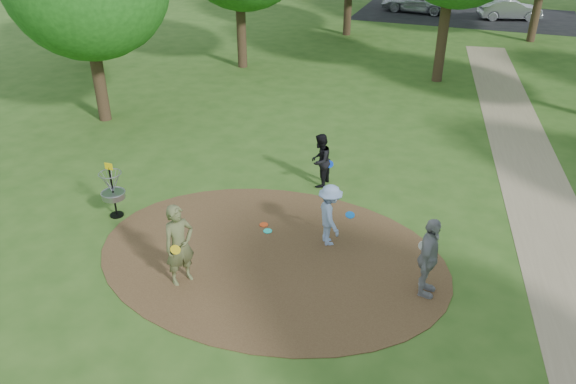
% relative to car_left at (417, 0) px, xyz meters
% --- Properties ---
extents(ground, '(100.00, 100.00, 0.00)m').
position_rel_car_left_xyz_m(ground, '(1.24, -29.84, -0.78)').
color(ground, '#2D5119').
rests_on(ground, ground).
extents(dirt_clearing, '(8.40, 8.40, 0.02)m').
position_rel_car_left_xyz_m(dirt_clearing, '(1.24, -29.84, -0.77)').
color(dirt_clearing, '#47301C').
rests_on(dirt_clearing, ground).
extents(footpath, '(7.55, 39.89, 0.01)m').
position_rel_car_left_xyz_m(footpath, '(7.74, -27.84, -0.77)').
color(footpath, '#8C7A5B').
rests_on(footpath, ground).
extents(parking_lot, '(14.00, 8.00, 0.01)m').
position_rel_car_left_xyz_m(parking_lot, '(3.24, 0.16, -0.77)').
color(parking_lot, black).
rests_on(parking_lot, ground).
extents(player_observer_with_disc, '(0.75, 0.83, 1.90)m').
position_rel_car_left_xyz_m(player_observer_with_disc, '(-0.22, -31.39, 0.17)').
color(player_observer_with_disc, brown).
rests_on(player_observer_with_disc, ground).
extents(player_throwing_with_disc, '(1.17, 1.17, 1.58)m').
position_rel_car_left_xyz_m(player_throwing_with_disc, '(2.38, -28.84, 0.01)').
color(player_throwing_with_disc, '#869FC8').
rests_on(player_throwing_with_disc, ground).
extents(player_walking_with_disc, '(0.71, 0.81, 1.58)m').
position_rel_car_left_xyz_m(player_walking_with_disc, '(1.27, -26.05, 0.01)').
color(player_walking_with_disc, black).
rests_on(player_walking_with_disc, ground).
extents(player_waiting_with_disc, '(0.52, 1.11, 1.85)m').
position_rel_car_left_xyz_m(player_waiting_with_disc, '(4.84, -29.99, 0.15)').
color(player_waiting_with_disc, gray).
rests_on(player_waiting_with_disc, ground).
extents(disc_ground_cyan, '(0.22, 0.22, 0.02)m').
position_rel_car_left_xyz_m(disc_ground_cyan, '(0.79, -28.90, -0.75)').
color(disc_ground_cyan, '#1CE2C4').
rests_on(disc_ground_cyan, dirt_clearing).
extents(disc_ground_red, '(0.22, 0.22, 0.02)m').
position_rel_car_left_xyz_m(disc_ground_red, '(0.59, -28.66, -0.75)').
color(disc_ground_red, '#E14316').
rests_on(disc_ground_red, dirt_clearing).
extents(car_left, '(4.77, 2.44, 1.55)m').
position_rel_car_left_xyz_m(car_left, '(0.00, 0.00, 0.00)').
color(car_left, '#B3B4BB').
rests_on(car_left, ground).
extents(car_right, '(4.11, 2.46, 1.28)m').
position_rel_car_left_xyz_m(car_right, '(5.97, -0.29, -0.14)').
color(car_right, '#9FA3A6').
rests_on(car_right, ground).
extents(disc_golf_basket, '(0.63, 0.63, 1.54)m').
position_rel_car_left_xyz_m(disc_golf_basket, '(-3.26, -29.54, 0.10)').
color(disc_golf_basket, black).
rests_on(disc_golf_basket, ground).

